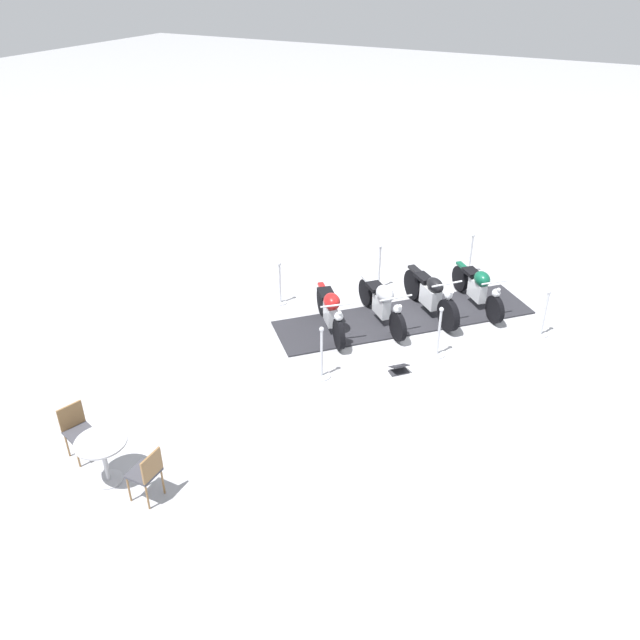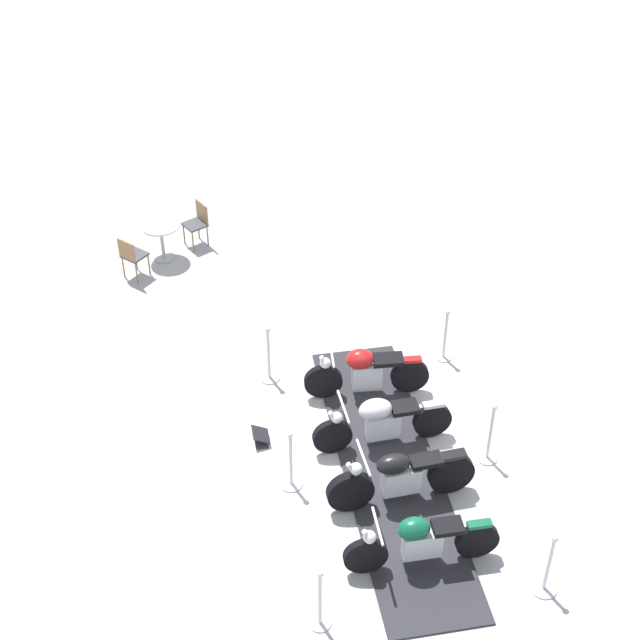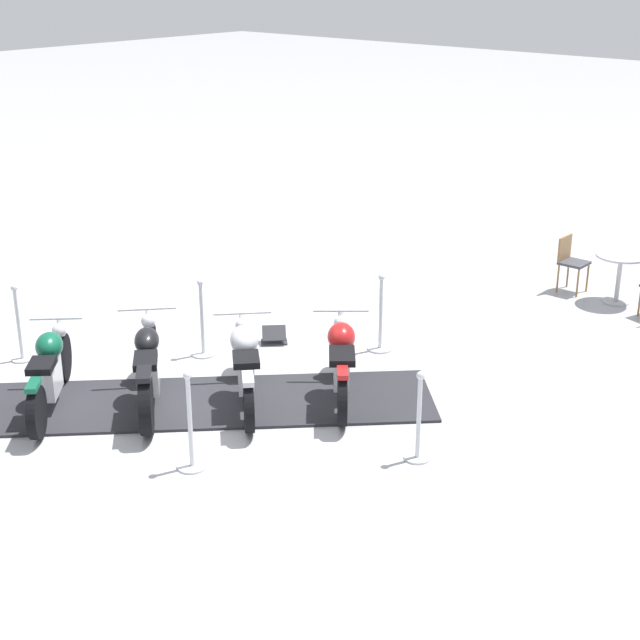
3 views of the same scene
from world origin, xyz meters
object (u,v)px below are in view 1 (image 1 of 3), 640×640
object	(u,v)px
motorcycle_maroon	(331,310)
cafe_chair_near_table	(77,428)
motorcycle_chrome	(383,302)
cafe_table	(103,451)
motorcycle_forest	(478,288)
stanchion_right_mid	(438,340)
stanchion_left_mid	(379,274)
stanchion_left_front	(280,288)
cafe_chair_across_table	(147,472)
stanchion_left_rear	(470,262)
stanchion_right_front	(322,362)
stanchion_right_rear	(543,319)
info_placard	(399,369)
motorcycle_black	(431,295)

from	to	relation	value
motorcycle_maroon	cafe_chair_near_table	bearing A→B (deg)	-60.48
motorcycle_chrome	cafe_table	world-z (taller)	motorcycle_chrome
motorcycle_forest	stanchion_right_mid	distance (m)	2.26
stanchion_left_mid	stanchion_left_front	bearing A→B (deg)	45.39
stanchion_left_front	motorcycle_chrome	bearing A→B (deg)	-174.90
stanchion_right_mid	cafe_chair_across_table	xyz separation A→B (m)	(2.48, 5.57, 0.19)
motorcycle_chrome	stanchion_left_rear	xyz separation A→B (m)	(-0.98, -3.20, -0.20)
stanchion_right_mid	cafe_chair_across_table	bearing A→B (deg)	65.97
motorcycle_chrome	cafe_chair_near_table	world-z (taller)	motorcycle_chrome
stanchion_left_rear	cafe_chair_across_table	xyz separation A→B (m)	(2.03, 9.39, 0.21)
stanchion_right_front	cafe_chair_near_table	xyz separation A→B (m)	(2.40, 3.63, 0.20)
motorcycle_maroon	cafe_chair_near_table	world-z (taller)	motorcycle_maroon
cafe_table	cafe_chair_near_table	bearing A→B (deg)	-17.28
motorcycle_maroon	motorcycle_chrome	size ratio (longest dim) A/B	0.95
stanchion_right_rear	cafe_chair_across_table	world-z (taller)	stanchion_right_rear
stanchion_right_rear	cafe_table	distance (m)	8.83
stanchion_right_front	motorcycle_forest	bearing A→B (deg)	-115.06
motorcycle_maroon	info_placard	size ratio (longest dim) A/B	3.87
stanchion_left_rear	info_placard	world-z (taller)	stanchion_left_rear
motorcycle_maroon	stanchion_left_front	size ratio (longest dim) A/B	1.57
cafe_chair_near_table	stanchion_right_front	bearing A→B (deg)	73.78
motorcycle_black	cafe_chair_across_table	size ratio (longest dim) A/B	1.95
stanchion_left_mid	info_placard	world-z (taller)	stanchion_left_mid
motorcycle_maroon	stanchion_left_rear	world-z (taller)	stanchion_left_rear
stanchion_left_front	stanchion_right_rear	size ratio (longest dim) A/B	0.97
motorcycle_forest	motorcycle_maroon	bearing A→B (deg)	-89.51
motorcycle_maroon	stanchion_right_mid	world-z (taller)	stanchion_right_mid
motorcycle_chrome	motorcycle_black	bearing A→B (deg)	88.66
motorcycle_forest	stanchion_right_rear	distance (m)	1.62
motorcycle_forest	cafe_chair_across_table	world-z (taller)	motorcycle_forest
motorcycle_chrome	stanchion_left_rear	distance (m)	3.35
motorcycle_chrome	cafe_table	size ratio (longest dim) A/B	2.19
motorcycle_black	stanchion_right_mid	bearing A→B (deg)	-24.41
stanchion_left_mid	cafe_table	distance (m)	7.78
stanchion_right_rear	info_placard	size ratio (longest dim) A/B	2.56
stanchion_right_rear	cafe_table	bearing A→B (deg)	55.61
stanchion_left_rear	cafe_chair_near_table	world-z (taller)	stanchion_left_rear
stanchion_left_mid	info_placard	distance (m)	3.48
info_placard	cafe_table	size ratio (longest dim) A/B	0.54
cafe_table	cafe_chair_near_table	size ratio (longest dim) A/B	0.85
stanchion_right_mid	stanchion_left_rear	bearing A→B (deg)	-83.19
stanchion_right_mid	motorcycle_chrome	bearing A→B (deg)	-23.20
stanchion_left_front	cafe_chair_near_table	size ratio (longest dim) A/B	1.13
stanchion_left_front	info_placard	xyz separation A→B (m)	(-3.38, 1.32, -0.30)
motorcycle_chrome	cafe_chair_across_table	xyz separation A→B (m)	(1.05, 6.19, 0.01)
stanchion_left_rear	cafe_table	xyz separation A→B (m)	(2.85, 9.39, 0.26)
stanchion_right_rear	cafe_chair_across_table	size ratio (longest dim) A/B	1.20
stanchion_left_rear	cafe_chair_near_table	bearing A→B (deg)	68.37
cafe_chair_near_table	stanchion_left_mid	bearing A→B (deg)	92.63
motorcycle_maroon	stanchion_left_rear	xyz separation A→B (m)	(-1.80, -4.01, -0.20)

